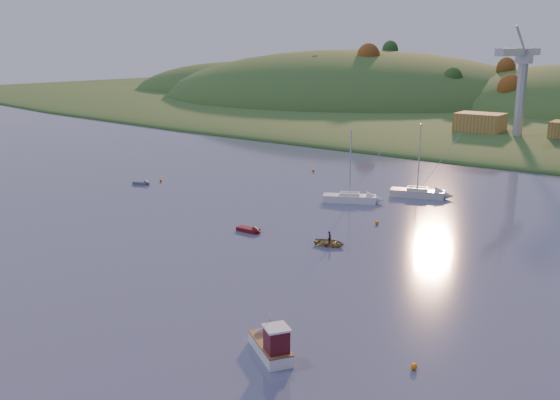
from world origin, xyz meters
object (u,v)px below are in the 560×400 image
Objects in this scene: canoe at (330,242)px; red_tender at (252,231)px; sailboat_far at (417,192)px; fishing_boat at (268,342)px; grey_dinghy at (144,183)px; sailboat_near at (349,198)px.

canoe is 1.04× the size of red_tender.
sailboat_far is at bearing -8.47° from canoe.
red_tender is at bearing -15.55° from fishing_boat.
grey_dinghy reaches higher than canoe.
canoe is at bearing -31.40° from grey_dinghy.
sailboat_far is 3.44× the size of grey_dinghy.
canoe is 44.77m from grey_dinghy.
red_tender is (-10.75, -1.34, -0.13)m from canoe.
sailboat_near is 3.30× the size of grey_dinghy.
grey_dinghy is (-34.68, -10.30, -0.48)m from sailboat_near.
sailboat_far is at bearing 6.24° from grey_dinghy.
sailboat_far is (-12.67, 54.64, -0.12)m from fishing_boat.
sailboat_near is at bearing 11.67° from canoe.
sailboat_far reaches higher than red_tender.
fishing_boat is 27.52m from canoe.
fishing_boat reaches higher than canoe.
canoe is (-10.50, 25.44, -0.47)m from fishing_boat.
sailboat_near reaches higher than canoe.
canoe is 1.12× the size of grey_dinghy.
fishing_boat is 1.64× the size of canoe.
red_tender is at bearing -123.98° from sailboat_far.
fishing_boat reaches higher than red_tender.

